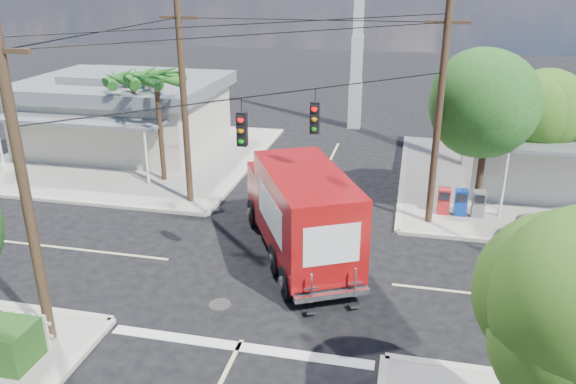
% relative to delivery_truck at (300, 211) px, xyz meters
% --- Properties ---
extents(ground, '(120.00, 120.00, 0.00)m').
position_rel_delivery_truck_xyz_m(ground, '(-0.57, -1.39, -1.75)').
color(ground, black).
rests_on(ground, ground).
extents(sidewalk_ne, '(14.12, 14.12, 0.14)m').
position_rel_delivery_truck_xyz_m(sidewalk_ne, '(10.31, 9.49, -1.68)').
color(sidewalk_ne, '#A49F94').
rests_on(sidewalk_ne, ground).
extents(sidewalk_nw, '(14.12, 14.12, 0.14)m').
position_rel_delivery_truck_xyz_m(sidewalk_nw, '(-11.45, 9.49, -1.68)').
color(sidewalk_nw, '#A49F94').
rests_on(sidewalk_nw, ground).
extents(road_markings, '(32.00, 32.00, 0.01)m').
position_rel_delivery_truck_xyz_m(road_markings, '(-0.57, -2.87, -1.75)').
color(road_markings, beige).
rests_on(road_markings, ground).
extents(building_nw, '(10.80, 10.20, 4.30)m').
position_rel_delivery_truck_xyz_m(building_nw, '(-12.57, 11.07, 0.47)').
color(building_nw, beige).
rests_on(building_nw, sidewalk_nw).
extents(radio_tower, '(0.80, 0.80, 17.00)m').
position_rel_delivery_truck_xyz_m(radio_tower, '(-0.07, 18.61, 3.89)').
color(radio_tower, silver).
rests_on(radio_tower, ground).
extents(tree_ne_front, '(4.21, 4.14, 6.66)m').
position_rel_delivery_truck_xyz_m(tree_ne_front, '(6.64, 5.36, 3.02)').
color(tree_ne_front, '#422D1C').
rests_on(tree_ne_front, sidewalk_ne).
extents(tree_ne_back, '(3.77, 3.66, 5.82)m').
position_rel_delivery_truck_xyz_m(tree_ne_back, '(9.24, 7.56, 2.44)').
color(tree_ne_back, '#422D1C').
rests_on(tree_ne_back, sidewalk_ne).
extents(tree_se, '(3.67, 3.54, 5.62)m').
position_rel_delivery_truck_xyz_m(tree_se, '(6.44, -8.64, 2.29)').
color(tree_se, '#422D1C').
rests_on(tree_se, sidewalk_se).
extents(palm_nw_front, '(3.01, 3.08, 5.59)m').
position_rel_delivery_truck_xyz_m(palm_nw_front, '(-8.07, 6.11, 3.29)').
color(palm_nw_front, '#422D1C').
rests_on(palm_nw_front, sidewalk_nw).
extents(palm_nw_back, '(3.01, 3.08, 5.19)m').
position_rel_delivery_truck_xyz_m(palm_nw_back, '(-10.07, 7.61, 2.92)').
color(palm_nw_back, '#422D1C').
rests_on(palm_nw_back, sidewalk_nw).
extents(utility_poles, '(12.00, 10.68, 9.00)m').
position_rel_delivery_truck_xyz_m(utility_poles, '(-2.15, 0.21, 2.92)').
color(utility_poles, '#473321').
rests_on(utility_poles, ground).
extents(vending_boxes, '(1.90, 0.50, 1.10)m').
position_rel_delivery_truck_xyz_m(vending_boxes, '(5.93, 4.81, -1.06)').
color(vending_boxes, red).
rests_on(vending_boxes, sidewalk_ne).
extents(delivery_truck, '(5.64, 8.15, 3.45)m').
position_rel_delivery_truck_xyz_m(delivery_truck, '(0.00, 0.00, 0.00)').
color(delivery_truck, black).
rests_on(delivery_truck, ground).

